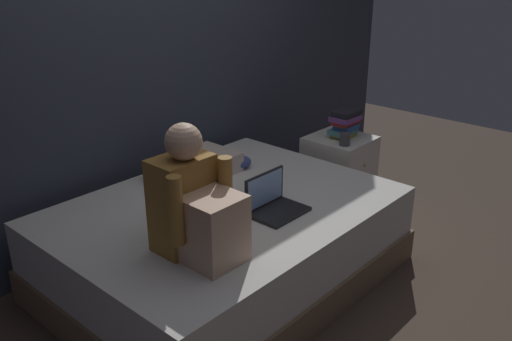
# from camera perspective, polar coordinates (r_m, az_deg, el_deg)

# --- Properties ---
(ground_plane) EXTENTS (8.00, 8.00, 0.00)m
(ground_plane) POSITION_cam_1_polar(r_m,az_deg,el_deg) (3.45, 2.85, -11.58)
(ground_plane) COLOR #47382D
(wall_back) EXTENTS (5.60, 0.10, 2.70)m
(wall_back) POSITION_cam_1_polar(r_m,az_deg,el_deg) (3.78, -11.37, 13.14)
(wall_back) COLOR #383D4C
(wall_back) RESTS_ON ground_plane
(bed) EXTENTS (2.00, 1.50, 0.51)m
(bed) POSITION_cam_1_polar(r_m,az_deg,el_deg) (3.36, -3.24, -7.49)
(bed) COLOR #7A6047
(bed) RESTS_ON ground_plane
(nightstand) EXTENTS (0.44, 0.46, 0.59)m
(nightstand) POSITION_cam_1_polar(r_m,az_deg,el_deg) (4.29, 8.56, -0.29)
(nightstand) COLOR beige
(nightstand) RESTS_ON ground_plane
(person_sitting) EXTENTS (0.39, 0.44, 0.66)m
(person_sitting) POSITION_cam_1_polar(r_m,az_deg,el_deg) (2.65, -6.37, -3.72)
(person_sitting) COLOR olive
(person_sitting) RESTS_ON bed
(laptop) EXTENTS (0.32, 0.23, 0.22)m
(laptop) POSITION_cam_1_polar(r_m,az_deg,el_deg) (3.13, 1.81, -3.37)
(laptop) COLOR black
(laptop) RESTS_ON bed
(pillow) EXTENTS (0.56, 0.36, 0.13)m
(pillow) POSITION_cam_1_polar(r_m,az_deg,el_deg) (3.63, -6.35, 0.43)
(pillow) COLOR beige
(pillow) RESTS_ON bed
(book_stack) EXTENTS (0.23, 0.17, 0.21)m
(book_stack) POSITION_cam_1_polar(r_m,az_deg,el_deg) (4.16, 9.25, 4.88)
(book_stack) COLOR gold
(book_stack) RESTS_ON nightstand
(mug) EXTENTS (0.08, 0.08, 0.09)m
(mug) POSITION_cam_1_polar(r_m,az_deg,el_deg) (4.01, 9.22, 3.22)
(mug) COLOR #3D3D42
(mug) RESTS_ON nightstand
(clothes_pile) EXTENTS (0.31, 0.24, 0.13)m
(clothes_pile) POSITION_cam_1_polar(r_m,az_deg,el_deg) (3.72, -3.18, 0.96)
(clothes_pile) COLOR #3D4C8E
(clothes_pile) RESTS_ON bed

